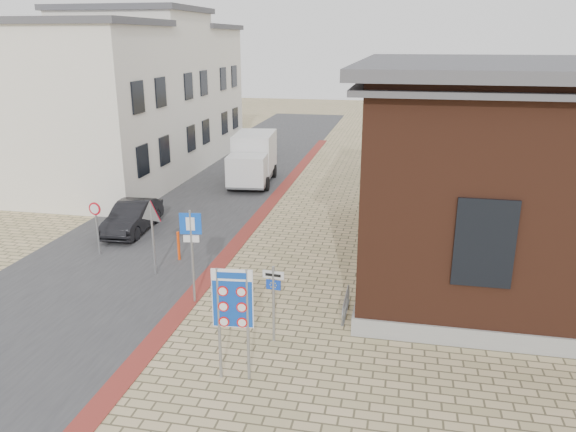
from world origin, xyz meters
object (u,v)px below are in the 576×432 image
Objects in this scene: parking_sign at (191,240)px; bollard at (179,246)px; essen_sign at (274,293)px; border_sign at (233,301)px; box_truck at (253,158)px; sedan at (132,217)px.

parking_sign reaches higher than bollard.
essen_sign is 1.97× the size of bollard.
border_sign is 1.31× the size of essen_sign.
box_truck is 2.48× the size of essen_sign.
parking_sign is at bearing -60.46° from bollard.
essen_sign is at bearing -40.01° from parking_sign.
sedan is 3.93m from bollard.
parking_sign is at bearing -53.56° from sedan.
essen_sign is (4.82, -15.94, 0.00)m from box_truck.
border_sign is 1.96m from essen_sign.
box_truck is at bearing 69.04° from sedan.
box_truck is at bearing 89.34° from parking_sign.
essen_sign is at bearing 68.62° from border_sign.
border_sign is at bearing -81.95° from box_truck.
essen_sign reaches higher than sedan.
sedan is 1.79× the size of essen_sign.
bollard is at bearing 115.75° from border_sign.
parking_sign is at bearing 117.46° from border_sign.
essen_sign is at bearing -47.85° from sedan.
sedan is at bearing 141.89° from essen_sign.
box_truck is at bearing 97.84° from border_sign.
box_truck is 14.40m from parking_sign.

